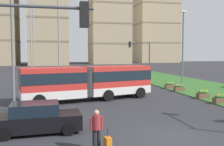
{
  "coord_description": "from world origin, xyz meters",
  "views": [
    {
      "loc": [
        -5.55,
        -11.07,
        4.06
      ],
      "look_at": [
        0.04,
        13.73,
        2.2
      ],
      "focal_mm": 40.02,
      "sensor_mm": 36.0,
      "label": 1
    }
  ],
  "objects_px": {
    "articulated_bus": "(89,82)",
    "apartment_tower_eastcentre": "(155,16)",
    "flower_planter_2": "(220,99)",
    "flower_planter_4": "(179,88)",
    "streetlight_left": "(12,34)",
    "apartment_tower_centre": "(109,7)",
    "flower_planter_5": "(170,85)",
    "traffic_light_near_left": "(26,59)",
    "apartment_tower_westcentre": "(48,10)",
    "traffic_light_far_right": "(142,55)",
    "streetlight_median": "(183,46)",
    "rolling_suitcase": "(108,144)",
    "flower_planter_3": "(203,94)",
    "pedestrian_crossing": "(96,127)",
    "car_navy_sedan": "(52,82)",
    "car_black_sedan": "(37,118)"
  },
  "relations": [
    {
      "from": "articulated_bus",
      "to": "flower_planter_2",
      "type": "xyz_separation_m",
      "value": [
        10.36,
        -4.15,
        -1.23
      ]
    },
    {
      "from": "pedestrian_crossing",
      "to": "streetlight_left",
      "type": "bearing_deg",
      "value": 118.75
    },
    {
      "from": "pedestrian_crossing",
      "to": "rolling_suitcase",
      "type": "relative_size",
      "value": 1.79
    },
    {
      "from": "car_navy_sedan",
      "to": "car_black_sedan",
      "type": "distance_m",
      "value": 17.41
    },
    {
      "from": "flower_planter_5",
      "to": "car_navy_sedan",
      "type": "bearing_deg",
      "value": 166.36
    },
    {
      "from": "car_black_sedan",
      "to": "flower_planter_4",
      "type": "xyz_separation_m",
      "value": [
        14.23,
        11.75,
        -0.33
      ]
    },
    {
      "from": "traffic_light_far_right",
      "to": "streetlight_median",
      "type": "xyz_separation_m",
      "value": [
        3.34,
        -5.18,
        1.13
      ]
    },
    {
      "from": "rolling_suitcase",
      "to": "traffic_light_far_right",
      "type": "xyz_separation_m",
      "value": [
        9.71,
        22.99,
        3.7
      ]
    },
    {
      "from": "flower_planter_3",
      "to": "flower_planter_4",
      "type": "xyz_separation_m",
      "value": [
        0.0,
        4.61,
        0.0
      ]
    },
    {
      "from": "traffic_light_near_left",
      "to": "apartment_tower_eastcentre",
      "type": "height_order",
      "value": "apartment_tower_eastcentre"
    },
    {
      "from": "streetlight_left",
      "to": "apartment_tower_eastcentre",
      "type": "relative_size",
      "value": 0.2
    },
    {
      "from": "flower_planter_2",
      "to": "streetlight_left",
      "type": "height_order",
      "value": "streetlight_left"
    },
    {
      "from": "traffic_light_far_right",
      "to": "apartment_tower_westcentre",
      "type": "distance_m",
      "value": 73.47
    },
    {
      "from": "flower_planter_2",
      "to": "flower_planter_4",
      "type": "relative_size",
      "value": 1.0
    },
    {
      "from": "apartment_tower_eastcentre",
      "to": "apartment_tower_centre",
      "type": "bearing_deg",
      "value": -154.82
    },
    {
      "from": "flower_planter_2",
      "to": "apartment_tower_westcentre",
      "type": "height_order",
      "value": "apartment_tower_westcentre"
    },
    {
      "from": "rolling_suitcase",
      "to": "traffic_light_far_right",
      "type": "distance_m",
      "value": 25.23
    },
    {
      "from": "car_black_sedan",
      "to": "apartment_tower_westcentre",
      "type": "bearing_deg",
      "value": 90.99
    },
    {
      "from": "car_navy_sedan",
      "to": "apartment_tower_westcentre",
      "type": "height_order",
      "value": "apartment_tower_westcentre"
    },
    {
      "from": "apartment_tower_westcentre",
      "to": "flower_planter_4",
      "type": "bearing_deg",
      "value": -78.55
    },
    {
      "from": "streetlight_median",
      "to": "traffic_light_far_right",
      "type": "bearing_deg",
      "value": 122.76
    },
    {
      "from": "streetlight_left",
      "to": "traffic_light_far_right",
      "type": "bearing_deg",
      "value": 44.37
    },
    {
      "from": "articulated_bus",
      "to": "flower_planter_3",
      "type": "xyz_separation_m",
      "value": [
        10.36,
        -1.68,
        -1.23
      ]
    },
    {
      "from": "flower_planter_3",
      "to": "flower_planter_5",
      "type": "height_order",
      "value": "same"
    },
    {
      "from": "flower_planter_3",
      "to": "apartment_tower_eastcentre",
      "type": "distance_m",
      "value": 114.82
    },
    {
      "from": "traffic_light_near_left",
      "to": "apartment_tower_centre",
      "type": "relative_size",
      "value": 0.11
    },
    {
      "from": "car_black_sedan",
      "to": "flower_planter_3",
      "type": "bearing_deg",
      "value": 26.64
    },
    {
      "from": "flower_planter_3",
      "to": "apartment_tower_centre",
      "type": "height_order",
      "value": "apartment_tower_centre"
    },
    {
      "from": "pedestrian_crossing",
      "to": "flower_planter_3",
      "type": "bearing_deg",
      "value": 41.22
    },
    {
      "from": "flower_planter_3",
      "to": "apartment_tower_westcentre",
      "type": "distance_m",
      "value": 86.63
    },
    {
      "from": "car_black_sedan",
      "to": "flower_planter_5",
      "type": "height_order",
      "value": "car_black_sedan"
    },
    {
      "from": "traffic_light_near_left",
      "to": "apartment_tower_westcentre",
      "type": "xyz_separation_m",
      "value": [
        -1.63,
        94.87,
        17.7
      ]
    },
    {
      "from": "streetlight_left",
      "to": "apartment_tower_centre",
      "type": "distance_m",
      "value": 99.82
    },
    {
      "from": "streetlight_median",
      "to": "pedestrian_crossing",
      "type": "bearing_deg",
      "value": -127.47
    },
    {
      "from": "flower_planter_2",
      "to": "flower_planter_5",
      "type": "height_order",
      "value": "same"
    },
    {
      "from": "flower_planter_5",
      "to": "traffic_light_near_left",
      "type": "xyz_separation_m",
      "value": [
        -14.14,
        -19.31,
        3.51
      ]
    },
    {
      "from": "flower_planter_5",
      "to": "streetlight_left",
      "type": "xyz_separation_m",
      "value": [
        -16.19,
        -8.74,
        5.06
      ]
    },
    {
      "from": "flower_planter_2",
      "to": "flower_planter_5",
      "type": "xyz_separation_m",
      "value": [
        0.0,
        9.41,
        0.0
      ]
    },
    {
      "from": "articulated_bus",
      "to": "car_navy_sedan",
      "type": "bearing_deg",
      "value": 111.42
    },
    {
      "from": "flower_planter_5",
      "to": "apartment_tower_westcentre",
      "type": "distance_m",
      "value": 80.06
    },
    {
      "from": "flower_planter_4",
      "to": "traffic_light_near_left",
      "type": "height_order",
      "value": "traffic_light_near_left"
    },
    {
      "from": "car_black_sedan",
      "to": "apartment_tower_eastcentre",
      "type": "xyz_separation_m",
      "value": [
        52.91,
        112.5,
        23.86
      ]
    },
    {
      "from": "flower_planter_5",
      "to": "traffic_light_near_left",
      "type": "bearing_deg",
      "value": -126.23
    },
    {
      "from": "flower_planter_5",
      "to": "traffic_light_far_right",
      "type": "relative_size",
      "value": 0.19
    },
    {
      "from": "flower_planter_5",
      "to": "apartment_tower_centre",
      "type": "relative_size",
      "value": 0.02
    },
    {
      "from": "traffic_light_far_right",
      "to": "streetlight_left",
      "type": "relative_size",
      "value": 0.58
    },
    {
      "from": "articulated_bus",
      "to": "apartment_tower_eastcentre",
      "type": "distance_m",
      "value": 116.98
    },
    {
      "from": "pedestrian_crossing",
      "to": "flower_planter_5",
      "type": "distance_m",
      "value": 20.67
    },
    {
      "from": "apartment_tower_westcentre",
      "to": "apartment_tower_eastcentre",
      "type": "xyz_separation_m",
      "value": [
        54.46,
        22.86,
        2.98
      ]
    },
    {
      "from": "streetlight_left",
      "to": "apartment_tower_westcentre",
      "type": "relative_size",
      "value": 0.23
    }
  ]
}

